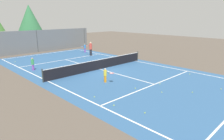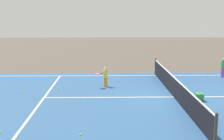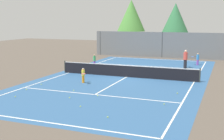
# 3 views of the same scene
# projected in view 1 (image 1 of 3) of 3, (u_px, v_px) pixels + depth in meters

# --- Properties ---
(ground_plane) EXTENTS (80.00, 80.00, 0.00)m
(ground_plane) POSITION_uv_depth(u_px,v_px,m) (100.00, 69.00, 19.55)
(ground_plane) COLOR brown
(court_surface) EXTENTS (13.00, 25.00, 0.01)m
(court_surface) POSITION_uv_depth(u_px,v_px,m) (100.00, 69.00, 19.55)
(court_surface) COLOR #2D5684
(court_surface) RESTS_ON ground_plane
(tennis_net) EXTENTS (11.90, 0.10, 1.10)m
(tennis_net) POSITION_uv_depth(u_px,v_px,m) (100.00, 64.00, 19.42)
(tennis_net) COLOR #333833
(tennis_net) RESTS_ON ground_plane
(perimeter_fence) EXTENTS (18.00, 0.12, 3.20)m
(perimeter_fence) POSITION_uv_depth(u_px,v_px,m) (37.00, 41.00, 28.85)
(perimeter_fence) COLOR slate
(perimeter_fence) RESTS_ON ground_plane
(tree_1) EXTENTS (3.66, 3.66, 6.95)m
(tree_1) POSITION_uv_depth(u_px,v_px,m) (29.00, 18.00, 31.38)
(tree_1) COLOR brown
(tree_1) RESTS_ON ground_plane
(player_0) EXTENTS (0.56, 0.97, 1.82)m
(player_0) POSITION_uv_depth(u_px,v_px,m) (91.00, 49.00, 26.41)
(player_0) COLOR #232328
(player_0) RESTS_ON ground_plane
(player_1) EXTENTS (0.86, 0.41, 1.28)m
(player_1) POSITION_uv_depth(u_px,v_px,m) (85.00, 48.00, 28.86)
(player_1) COLOR purple
(player_1) RESTS_ON ground_plane
(player_2) EXTENTS (0.60, 0.80, 1.14)m
(player_2) POSITION_uv_depth(u_px,v_px,m) (106.00, 75.00, 15.45)
(player_2) COLOR orange
(player_2) RESTS_ON ground_plane
(player_3) EXTENTS (0.27, 0.27, 1.24)m
(player_3) POSITION_uv_depth(u_px,v_px,m) (33.00, 64.00, 19.01)
(player_3) COLOR purple
(player_3) RESTS_ON ground_plane
(ball_crate) EXTENTS (0.37, 0.35, 0.43)m
(ball_crate) POSITION_uv_depth(u_px,v_px,m) (98.00, 65.00, 20.70)
(ball_crate) COLOR green
(ball_crate) RESTS_ON ground_plane
(tennis_ball_0) EXTENTS (0.07, 0.07, 0.07)m
(tennis_ball_0) POSITION_uv_depth(u_px,v_px,m) (114.00, 105.00, 11.43)
(tennis_ball_0) COLOR #CCE533
(tennis_ball_0) RESTS_ON ground_plane
(tennis_ball_1) EXTENTS (0.07, 0.07, 0.07)m
(tennis_ball_1) POSITION_uv_depth(u_px,v_px,m) (221.00, 89.00, 14.05)
(tennis_ball_1) COLOR #CCE533
(tennis_ball_1) RESTS_ON ground_plane
(tennis_ball_2) EXTENTS (0.07, 0.07, 0.07)m
(tennis_ball_2) POSITION_uv_depth(u_px,v_px,m) (85.00, 58.00, 24.53)
(tennis_ball_2) COLOR #CCE533
(tennis_ball_2) RESTS_ON ground_plane
(tennis_ball_3) EXTENTS (0.07, 0.07, 0.07)m
(tennis_ball_3) POSITION_uv_depth(u_px,v_px,m) (48.00, 71.00, 18.69)
(tennis_ball_3) COLOR #CCE533
(tennis_ball_3) RESTS_ON ground_plane
(tennis_ball_4) EXTENTS (0.07, 0.07, 0.07)m
(tennis_ball_4) POSITION_uv_depth(u_px,v_px,m) (135.00, 88.00, 14.21)
(tennis_ball_4) COLOR #CCE533
(tennis_ball_4) RESTS_ON ground_plane
(tennis_ball_5) EXTENTS (0.07, 0.07, 0.07)m
(tennis_ball_5) POSITION_uv_depth(u_px,v_px,m) (164.00, 68.00, 19.90)
(tennis_ball_5) COLOR #CCE533
(tennis_ball_5) RESTS_ON ground_plane
(tennis_ball_6) EXTENTS (0.07, 0.07, 0.07)m
(tennis_ball_6) POSITION_uv_depth(u_px,v_px,m) (94.00, 97.00, 12.65)
(tennis_ball_6) COLOR #CCE533
(tennis_ball_6) RESTS_ON ground_plane
(tennis_ball_7) EXTENTS (0.07, 0.07, 0.07)m
(tennis_ball_7) POSITION_uv_depth(u_px,v_px,m) (192.00, 92.00, 13.43)
(tennis_ball_7) COLOR #CCE533
(tennis_ball_7) RESTS_ON ground_plane
(tennis_ball_8) EXTENTS (0.07, 0.07, 0.07)m
(tennis_ball_8) POSITION_uv_depth(u_px,v_px,m) (190.00, 74.00, 17.76)
(tennis_ball_8) COLOR #CCE533
(tennis_ball_8) RESTS_ON ground_plane
(tennis_ball_9) EXTENTS (0.07, 0.07, 0.07)m
(tennis_ball_9) POSITION_uv_depth(u_px,v_px,m) (69.00, 68.00, 19.98)
(tennis_ball_9) COLOR #CCE533
(tennis_ball_9) RESTS_ON ground_plane
(tennis_ball_10) EXTENTS (0.07, 0.07, 0.07)m
(tennis_ball_10) POSITION_uv_depth(u_px,v_px,m) (162.00, 92.00, 13.44)
(tennis_ball_10) COLOR #CCE533
(tennis_ball_10) RESTS_ON ground_plane
(tennis_ball_11) EXTENTS (0.07, 0.07, 0.07)m
(tennis_ball_11) POSITION_uv_depth(u_px,v_px,m) (160.00, 84.00, 15.12)
(tennis_ball_11) COLOR #CCE533
(tennis_ball_11) RESTS_ON ground_plane
(tennis_ball_12) EXTENTS (0.07, 0.07, 0.07)m
(tennis_ball_12) POSITION_uv_depth(u_px,v_px,m) (15.00, 62.00, 22.66)
(tennis_ball_12) COLOR #CCE533
(tennis_ball_12) RESTS_ON ground_plane
(tennis_ball_13) EXTENTS (0.07, 0.07, 0.07)m
(tennis_ball_13) POSITION_uv_depth(u_px,v_px,m) (145.00, 113.00, 10.53)
(tennis_ball_13) COLOR #CCE533
(tennis_ball_13) RESTS_ON ground_plane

